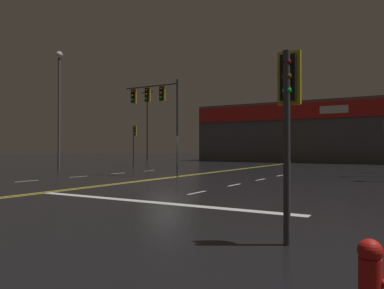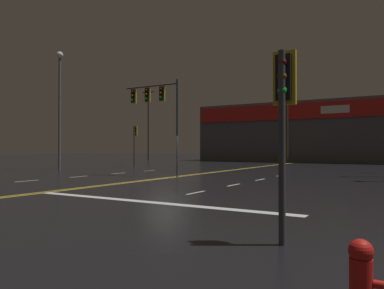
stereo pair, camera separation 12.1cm
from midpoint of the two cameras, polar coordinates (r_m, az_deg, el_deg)
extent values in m
plane|color=black|center=(22.05, -4.27, -5.13)|extent=(200.00, 200.00, 0.00)
cube|color=gold|center=(22.13, -4.59, -5.10)|extent=(0.12, 60.00, 0.01)
cube|color=gold|center=(21.96, -3.94, -5.13)|extent=(0.12, 60.00, 0.01)
cube|color=silver|center=(21.82, -24.02, -5.11)|extent=(0.12, 1.40, 0.01)
cube|color=silver|center=(24.10, -17.03, -4.71)|extent=(0.12, 1.40, 0.01)
cube|color=silver|center=(26.67, -11.32, -4.33)|extent=(0.12, 1.40, 0.01)
cube|color=silver|center=(29.45, -6.65, -3.99)|extent=(0.12, 1.40, 0.01)
cube|color=silver|center=(14.73, 0.52, -7.35)|extent=(0.12, 1.40, 0.01)
cube|color=silver|center=(17.93, 6.28, -6.14)|extent=(0.12, 1.40, 0.01)
cube|color=silver|center=(21.26, 10.24, -5.27)|extent=(0.12, 1.40, 0.01)
cube|color=silver|center=(24.66, 13.12, -4.63)|extent=(0.12, 1.40, 0.01)
cube|color=silver|center=(12.25, -6.52, -8.71)|extent=(9.98, 0.40, 0.01)
cylinder|color=#38383D|center=(22.93, -2.38, 2.53)|extent=(0.14, 0.14, 5.99)
cylinder|color=#38383D|center=(24.37, -6.39, 8.84)|extent=(4.00, 0.10, 0.10)
cube|color=black|center=(23.79, -4.72, 7.76)|extent=(0.28, 0.24, 0.84)
cube|color=gold|center=(23.79, -4.72, 7.76)|extent=(0.42, 0.08, 0.99)
sphere|color=#500705|center=(23.70, -4.94, 8.40)|extent=(0.17, 0.17, 0.17)
sphere|color=#543707|center=(23.66, -4.94, 7.80)|extent=(0.17, 0.17, 0.17)
sphere|color=green|center=(23.62, -4.94, 7.20)|extent=(0.17, 0.17, 0.17)
cube|color=black|center=(24.45, -6.93, 7.53)|extent=(0.28, 0.24, 0.84)
cube|color=gold|center=(24.45, -6.93, 7.53)|extent=(0.42, 0.08, 0.99)
sphere|color=#500705|center=(24.37, -7.16, 8.16)|extent=(0.17, 0.17, 0.17)
sphere|color=#543707|center=(24.33, -7.16, 7.57)|extent=(0.17, 0.17, 0.17)
sphere|color=green|center=(24.29, -7.16, 6.98)|extent=(0.17, 0.17, 0.17)
cube|color=black|center=(25.15, -9.02, 7.30)|extent=(0.28, 0.24, 0.84)
cube|color=gold|center=(25.15, -9.02, 7.30)|extent=(0.42, 0.08, 0.99)
sphere|color=#500705|center=(25.07, -9.25, 7.91)|extent=(0.17, 0.17, 0.17)
sphere|color=#543707|center=(25.03, -9.25, 7.34)|extent=(0.17, 0.17, 0.17)
sphere|color=green|center=(25.00, -9.25, 6.77)|extent=(0.17, 0.17, 0.17)
cylinder|color=#38383D|center=(6.90, 13.75, -0.43)|extent=(0.13, 0.13, 3.49)
cube|color=black|center=(7.20, 14.13, 9.79)|extent=(0.28, 0.24, 0.84)
cube|color=gold|center=(7.20, 14.13, 9.79)|extent=(0.42, 0.08, 0.99)
sphere|color=#500705|center=(7.10, 13.76, 12.01)|extent=(0.17, 0.17, 0.17)
sphere|color=#543707|center=(7.05, 13.77, 10.01)|extent=(0.17, 0.17, 0.17)
sphere|color=green|center=(7.00, 13.77, 7.98)|extent=(0.17, 0.17, 0.17)
cylinder|color=#38383D|center=(37.07, -8.99, -0.24)|extent=(0.13, 0.13, 3.96)
cube|color=black|center=(37.25, -8.81, 2.09)|extent=(0.28, 0.24, 0.84)
cube|color=gold|center=(37.25, -8.81, 2.09)|extent=(0.42, 0.08, 0.99)
sphere|color=#500705|center=(37.14, -8.96, 2.48)|extent=(0.17, 0.17, 0.17)
sphere|color=#543707|center=(37.13, -8.96, 2.09)|extent=(0.17, 0.17, 0.17)
sphere|color=green|center=(37.12, -8.97, 1.71)|extent=(0.17, 0.17, 0.17)
cylinder|color=#59595E|center=(32.66, -19.71, 4.52)|extent=(0.20, 0.20, 9.28)
sphere|color=silver|center=(33.43, -19.68, 12.75)|extent=(0.56, 0.56, 0.56)
cylinder|color=red|center=(4.65, 24.80, -18.74)|extent=(0.24, 0.24, 0.55)
sphere|color=red|center=(4.55, 24.78, -14.52)|extent=(0.26, 0.26, 0.26)
cube|color=#4C4C51|center=(52.86, 16.63, 1.68)|extent=(26.98, 10.00, 7.68)
cube|color=red|center=(48.10, 15.18, 4.88)|extent=(26.44, 0.20, 1.92)
cube|color=white|center=(47.05, 20.74, 5.02)|extent=(3.20, 0.16, 0.90)
cylinder|color=#4C3828|center=(56.16, -6.87, 3.09)|extent=(0.26, 0.26, 10.74)
cube|color=#4C3828|center=(56.67, -6.86, 7.91)|extent=(2.20, 0.12, 0.12)
cylinder|color=#4C3828|center=(46.69, 14.07, 4.39)|extent=(0.26, 0.26, 11.60)
cube|color=#4C3828|center=(47.43, 14.05, 10.66)|extent=(2.20, 0.12, 0.12)
camera|label=1|loc=(0.06, -90.14, 0.00)|focal=35.00mm
camera|label=2|loc=(0.06, 89.86, 0.00)|focal=35.00mm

